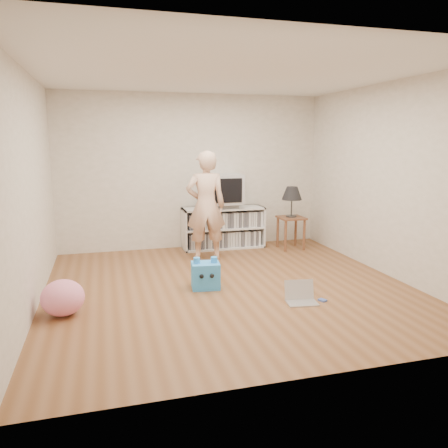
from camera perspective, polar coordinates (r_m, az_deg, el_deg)
ground at (r=5.61m, az=0.63°, el=-8.19°), size 4.50×4.50×0.00m
walls at (r=5.33m, az=0.66°, el=5.16°), size 4.52×4.52×2.60m
ceiling at (r=5.35m, az=0.69°, el=19.13°), size 4.50×4.50×0.01m
media_unit at (r=7.54m, az=-0.13°, el=-0.46°), size 1.40×0.45×0.70m
dvd_deck at (r=7.46m, az=-0.10°, el=2.42°), size 0.45×0.35×0.07m
crt_tv at (r=7.42m, az=-0.10°, el=4.59°), size 0.60×0.53×0.50m
side_table at (r=7.53m, az=8.74°, el=-0.08°), size 0.42×0.42×0.55m
table_lamp at (r=7.45m, az=8.86°, el=3.89°), size 0.34×0.34×0.52m
person at (r=6.70m, az=-2.38°, el=2.37°), size 0.64×0.45×1.68m
laptop at (r=5.17m, az=9.96°, el=-9.28°), size 0.38×0.32×0.24m
playing_cards at (r=5.25m, az=12.75°, el=-9.68°), size 0.10×0.11×0.02m
plush_blue at (r=5.51m, az=-2.42°, el=-6.68°), size 0.38×0.33×0.40m
plush_pink at (r=4.98m, az=-20.32°, el=-9.02°), size 0.56×0.56×0.38m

